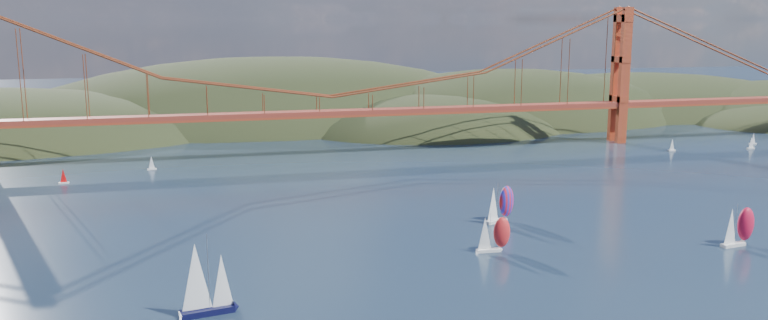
{
  "coord_description": "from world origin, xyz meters",
  "views": [
    {
      "loc": [
        -49.92,
        -93.17,
        50.2
      ],
      "look_at": [
        -2.89,
        90.0,
        14.53
      ],
      "focal_mm": 35.0,
      "sensor_mm": 36.0,
      "label": 1
    }
  ],
  "objects": [
    {
      "name": "bridge",
      "position": [
        -1.75,
        180.0,
        32.23
      ],
      "size": [
        552.0,
        12.0,
        55.0
      ],
      "color": "maroon",
      "rests_on": "ground"
    },
    {
      "name": "distant_boat_6",
      "position": [
        170.76,
        160.73,
        2.41
      ],
      "size": [
        3.0,
        2.0,
        4.7
      ],
      "color": "silver",
      "rests_on": "ground"
    },
    {
      "name": "racer_0",
      "position": [
        12.35,
        53.52,
        4.13
      ],
      "size": [
        7.61,
        3.12,
        8.73
      ],
      "rotation": [
        0.0,
        0.0,
        -0.03
      ],
      "color": "white",
      "rests_on": "ground"
    },
    {
      "name": "distant_boat_5",
      "position": [
        161.97,
        151.51,
        2.41
      ],
      "size": [
        3.0,
        2.0,
        4.7
      ],
      "color": "silver",
      "rests_on": "ground"
    },
    {
      "name": "sloop_navy",
      "position": [
        -49.51,
        32.58,
        6.34
      ],
      "size": [
        9.62,
        6.05,
        14.37
      ],
      "rotation": [
        0.0,
        0.0,
        0.2
      ],
      "color": "black",
      "rests_on": "ground"
    },
    {
      "name": "distant_boat_4",
      "position": [
        128.93,
        155.12,
        2.41
      ],
      "size": [
        3.0,
        2.0,
        4.7
      ],
      "color": "silver",
      "rests_on": "ground"
    },
    {
      "name": "distant_boat_2",
      "position": [
        -89.84,
        150.83,
        2.41
      ],
      "size": [
        3.0,
        2.0,
        4.7
      ],
      "color": "silver",
      "rests_on": "ground"
    },
    {
      "name": "distant_boat_3",
      "position": [
        -64.4,
        166.54,
        2.41
      ],
      "size": [
        3.0,
        2.0,
        4.7
      ],
      "color": "silver",
      "rests_on": "ground"
    },
    {
      "name": "headlands",
      "position": [
        44.95,
        278.29,
        -12.46
      ],
      "size": [
        725.0,
        225.0,
        96.0
      ],
      "color": "black",
      "rests_on": "ground"
    },
    {
      "name": "racer_1",
      "position": [
        67.23,
        43.82,
        4.66
      ],
      "size": [
        8.74,
        4.2,
        9.85
      ],
      "rotation": [
        0.0,
        0.0,
        0.14
      ],
      "color": "silver",
      "rests_on": "ground"
    },
    {
      "name": "racer_rwb",
      "position": [
        23.42,
        75.92,
        4.82
      ],
      "size": [
        9.13,
        6.06,
        10.21
      ],
      "rotation": [
        0.0,
        0.0,
        0.37
      ],
      "color": "silver",
      "rests_on": "ground"
    }
  ]
}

